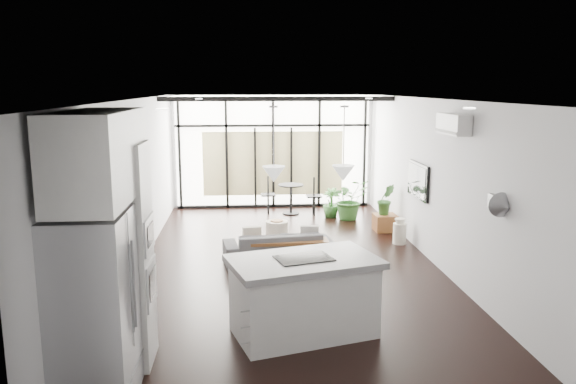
{
  "coord_description": "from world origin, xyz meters",
  "views": [
    {
      "loc": [
        -0.74,
        -8.95,
        3.01
      ],
      "look_at": [
        0.0,
        0.3,
        1.25
      ],
      "focal_mm": 35.0,
      "sensor_mm": 36.0,
      "label": 1
    }
  ],
  "objects": [
    {
      "name": "floor",
      "position": [
        0.0,
        0.0,
        0.0
      ],
      "size": [
        5.0,
        10.0,
        0.0
      ],
      "primitive_type": "cube",
      "color": "black",
      "rests_on": "ground"
    },
    {
      "name": "ceiling",
      "position": [
        0.0,
        0.0,
        2.8
      ],
      "size": [
        5.0,
        10.0,
        0.0
      ],
      "primitive_type": "cube",
      "color": "white",
      "rests_on": "ground"
    },
    {
      "name": "wall_left",
      "position": [
        -2.5,
        0.0,
        1.4
      ],
      "size": [
        0.02,
        10.0,
        2.8
      ],
      "primitive_type": "cube",
      "color": "silver",
      "rests_on": "ground"
    },
    {
      "name": "wall_right",
      "position": [
        2.5,
        0.0,
        1.4
      ],
      "size": [
        0.02,
        10.0,
        2.8
      ],
      "primitive_type": "cube",
      "color": "silver",
      "rests_on": "ground"
    },
    {
      "name": "wall_back",
      "position": [
        0.0,
        5.0,
        1.4
      ],
      "size": [
        5.0,
        0.02,
        2.8
      ],
      "primitive_type": "cube",
      "color": "silver",
      "rests_on": "ground"
    },
    {
      "name": "wall_front",
      "position": [
        0.0,
        -5.0,
        1.4
      ],
      "size": [
        5.0,
        0.02,
        2.8
      ],
      "primitive_type": "cube",
      "color": "silver",
      "rests_on": "ground"
    },
    {
      "name": "glazing",
      "position": [
        0.0,
        4.88,
        1.4
      ],
      "size": [
        5.0,
        0.2,
        2.8
      ],
      "primitive_type": "cube",
      "color": "black",
      "rests_on": "ground"
    },
    {
      "name": "skylight",
      "position": [
        0.0,
        4.0,
        2.77
      ],
      "size": [
        4.7,
        1.9,
        0.06
      ],
      "primitive_type": "cube",
      "color": "white",
      "rests_on": "ceiling"
    },
    {
      "name": "neighbour_building",
      "position": [
        0.0,
        4.95,
        1.1
      ],
      "size": [
        3.5,
        0.02,
        1.6
      ],
      "primitive_type": "cube",
      "color": "beige",
      "rests_on": "ground"
    },
    {
      "name": "island",
      "position": [
        -0.03,
        -2.5,
        0.48
      ],
      "size": [
        1.98,
        1.49,
        0.96
      ],
      "primitive_type": "cube",
      "rotation": [
        0.0,
        0.0,
        0.28
      ],
      "color": "silver",
      "rests_on": "floor"
    },
    {
      "name": "cooktop",
      "position": [
        -0.03,
        -2.5,
        0.97
      ],
      "size": [
        0.76,
        0.61,
        0.01
      ],
      "primitive_type": "cube",
      "rotation": [
        0.0,
        0.0,
        0.28
      ],
      "color": "black",
      "rests_on": "island"
    },
    {
      "name": "fridge",
      "position": [
        -2.18,
        -3.85,
        0.93
      ],
      "size": [
        0.72,
        0.9,
        1.87
      ],
      "primitive_type": "cube",
      "color": "#A3A4A9",
      "rests_on": "floor"
    },
    {
      "name": "appliance_column",
      "position": [
        -2.08,
        -3.05,
        1.21
      ],
      "size": [
        0.63,
        0.66,
        2.43
      ],
      "primitive_type": "cube",
      "color": "silver",
      "rests_on": "floor"
    },
    {
      "name": "upper_cabinets",
      "position": [
        -2.12,
        -3.5,
        2.35
      ],
      "size": [
        0.62,
        1.75,
        0.86
      ],
      "primitive_type": "cube",
      "color": "silver",
      "rests_on": "wall_left"
    },
    {
      "name": "pendant_left",
      "position": [
        -0.4,
        -2.65,
        2.02
      ],
      "size": [
        0.26,
        0.26,
        0.18
      ],
      "primitive_type": "cone",
      "color": "white",
      "rests_on": "ceiling"
    },
    {
      "name": "pendant_right",
      "position": [
        0.4,
        -2.65,
        2.02
      ],
      "size": [
        0.26,
        0.26,
        0.18
      ],
      "primitive_type": "cone",
      "color": "white",
      "rests_on": "ceiling"
    },
    {
      "name": "sofa",
      "position": [
        -0.16,
        0.39,
        0.36
      ],
      "size": [
        1.92,
        0.77,
        0.73
      ],
      "primitive_type": "imported",
      "rotation": [
        0.0,
        0.0,
        3.27
      ],
      "color": "#525154",
      "rests_on": "floor"
    },
    {
      "name": "console_bench",
      "position": [
        -0.03,
        0.14,
        0.22
      ],
      "size": [
        1.4,
        0.36,
        0.45
      ],
      "primitive_type": "cube",
      "rotation": [
        0.0,
        0.0,
        0.01
      ],
      "color": "brown",
      "rests_on": "floor"
    },
    {
      "name": "pouf",
      "position": [
        -0.1,
        1.89,
        0.18
      ],
      "size": [
        0.54,
        0.54,
        0.36
      ],
      "primitive_type": "cylinder",
      "rotation": [
        0.0,
        0.0,
        0.24
      ],
      "color": "beige",
      "rests_on": "floor"
    },
    {
      "name": "crate",
      "position": [
        2.22,
        2.34,
        0.17
      ],
      "size": [
        0.47,
        0.47,
        0.35
      ],
      "primitive_type": "cube",
      "rotation": [
        0.0,
        0.0,
        0.03
      ],
      "color": "brown",
      "rests_on": "floor"
    },
    {
      "name": "plant_tall",
      "position": [
        1.66,
        3.43,
        0.36
      ],
      "size": [
        1.05,
        1.12,
        0.73
      ],
      "primitive_type": "imported",
      "rotation": [
        0.0,
        0.0,
        0.26
      ],
      "color": "#306428",
      "rests_on": "floor"
    },
    {
      "name": "plant_med",
      "position": [
        1.27,
        3.67,
        0.19
      ],
      "size": [
        0.67,
        0.78,
        0.38
      ],
      "primitive_type": "imported",
      "rotation": [
        0.0,
        0.0,
        -0.53
      ],
      "color": "#306428",
      "rests_on": "floor"
    },
    {
      "name": "plant_crate",
      "position": [
        2.22,
        2.34,
        0.49
      ],
      "size": [
        0.41,
        0.68,
        0.29
      ],
      "primitive_type": "imported",
      "rotation": [
        0.0,
        0.0,
        0.07
      ],
      "color": "#306428",
      "rests_on": "crate"
    },
    {
      "name": "milk_can",
      "position": [
        2.25,
        1.34,
        0.25
      ],
      "size": [
        0.28,
        0.28,
        0.5
      ],
      "primitive_type": "cylinder",
      "rotation": [
        0.0,
        0.0,
        0.11
      ],
      "color": "silver",
      "rests_on": "floor"
    },
    {
      "name": "bistro_set",
      "position": [
        0.37,
        4.07,
        0.35
      ],
      "size": [
        1.54,
        0.9,
        0.69
      ],
      "primitive_type": "cube",
      "rotation": [
        0.0,
        0.0,
        -0.24
      ],
      "color": "black",
      "rests_on": "floor"
    },
    {
      "name": "tv",
      "position": [
        2.46,
        1.0,
        1.3
      ],
      "size": [
        0.05,
        1.1,
        0.65
      ],
      "primitive_type": "cube",
      "color": "black",
      "rests_on": "wall_right"
    },
    {
      "name": "ac_unit",
      "position": [
        2.38,
        -0.8,
        2.45
      ],
      "size": [
        0.22,
        0.9,
        0.3
      ],
      "primitive_type": "cube",
      "color": "silver",
      "rests_on": "wall_right"
    },
    {
      "name": "framed_art",
      "position": [
        -2.47,
        -0.5,
        1.55
      ],
      "size": [
        0.04,
        0.7,
        0.9
      ],
      "primitive_type": "cube",
      "color": "black",
      "rests_on": "wall_left"
    }
  ]
}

